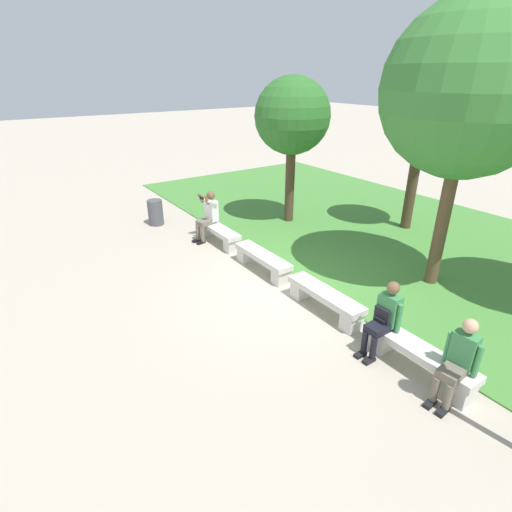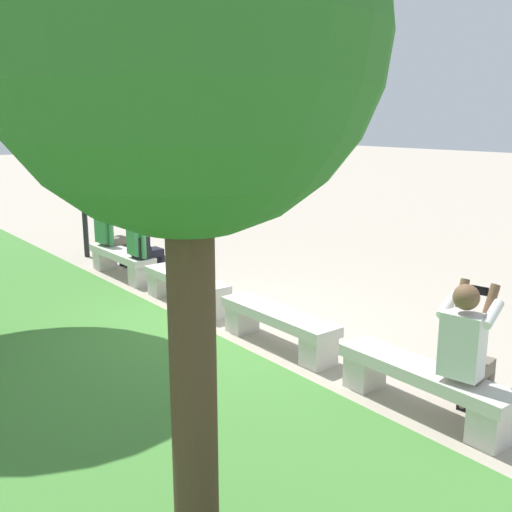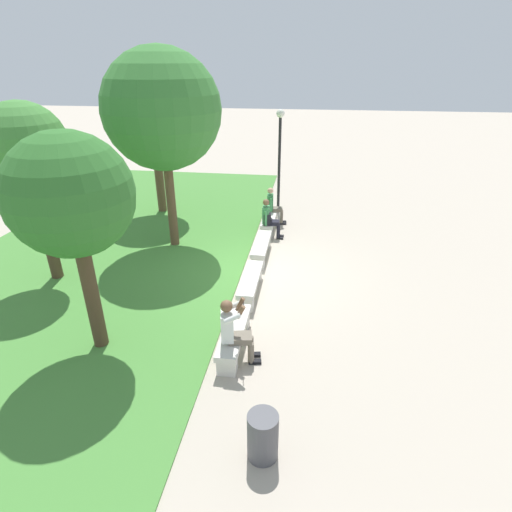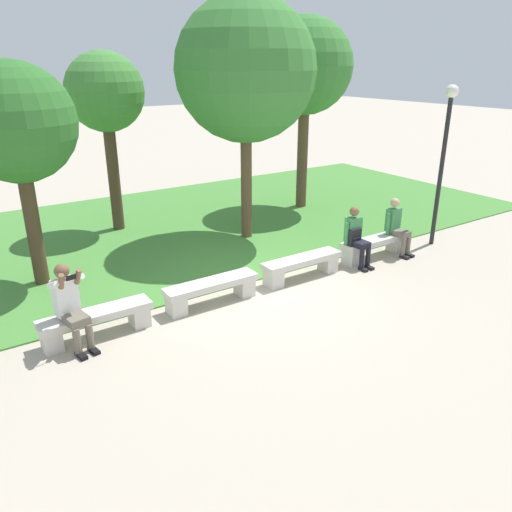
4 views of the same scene
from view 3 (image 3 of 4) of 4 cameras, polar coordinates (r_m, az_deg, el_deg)
ground_plane at (r=10.60m, az=0.06°, el=-2.44°), size 80.00×80.00×0.00m
grass_strip at (r=11.94m, az=-21.24°, el=-0.80°), size 19.91×8.00×0.03m
bench_main at (r=7.88m, az=-3.12°, el=-11.21°), size 1.75×0.40×0.45m
bench_near at (r=9.57m, az=-0.80°, el=-3.81°), size 1.75×0.40×0.45m
bench_mid at (r=11.38m, az=0.78°, el=1.31°), size 1.75×0.40×0.45m
bench_far at (r=13.26m, az=1.92°, el=5.00°), size 1.75×0.40×0.45m
person_photographer at (r=7.31m, az=-3.17°, el=-10.25°), size 0.52×0.77×1.32m
person_distant at (r=12.50m, az=1.91°, el=5.52°), size 0.48×0.67×1.26m
person_companion at (r=13.66m, az=2.49°, el=7.33°), size 0.48×0.69×1.26m
backpack at (r=12.49m, az=1.68°, el=5.27°), size 0.28×0.24×0.43m
tree_behind_wall at (r=14.62m, az=-14.80°, el=20.81°), size 2.58×2.58×5.24m
tree_left_background at (r=10.58m, az=-30.04°, el=13.32°), size 1.86×1.86×4.33m
tree_right_background at (r=7.33m, az=-24.94°, el=7.63°), size 2.11×2.11×4.13m
tree_far_back at (r=11.48m, az=-13.25°, el=19.55°), size 3.15×3.15×5.47m
trash_bin at (r=6.09m, az=0.97°, el=-24.33°), size 0.44×0.44×0.75m
lamp_post at (r=14.41m, az=3.40°, el=15.35°), size 0.28×0.28×3.61m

